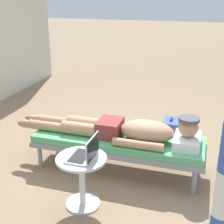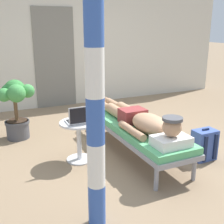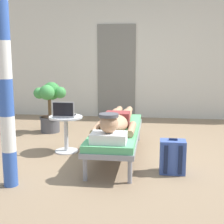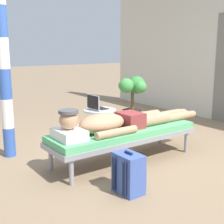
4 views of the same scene
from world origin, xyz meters
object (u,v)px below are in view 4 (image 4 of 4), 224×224
(lounge_chair, at_px, (124,134))
(side_table, at_px, (100,121))
(porch_post, at_px, (3,53))
(person_reclining, at_px, (118,122))
(backpack, at_px, (129,174))
(laptop, at_px, (97,106))
(potted_plant, at_px, (133,95))

(lounge_chair, height_order, side_table, side_table)
(lounge_chair, relative_size, porch_post, 0.74)
(person_reclining, height_order, backpack, person_reclining)
(person_reclining, distance_m, side_table, 0.81)
(porch_post, bearing_deg, laptop, 77.61)
(laptop, distance_m, backpack, 1.64)
(potted_plant, bearing_deg, backpack, -40.41)
(person_reclining, relative_size, porch_post, 0.81)
(backpack, distance_m, porch_post, 2.17)
(lounge_chair, distance_m, potted_plant, 1.88)
(backpack, height_order, porch_post, porch_post)
(person_reclining, relative_size, potted_plant, 2.40)
(laptop, distance_m, porch_post, 1.45)
(lounge_chair, distance_m, side_table, 0.76)
(side_table, height_order, laptop, laptop)
(potted_plant, bearing_deg, porch_post, -81.73)
(side_table, relative_size, backpack, 1.23)
(person_reclining, bearing_deg, laptop, 165.83)
(lounge_chair, height_order, backpack, backpack)
(lounge_chair, xyz_separation_m, porch_post, (-1.02, -1.12, 0.99))
(person_reclining, distance_m, backpack, 0.89)
(lounge_chair, xyz_separation_m, person_reclining, (0.00, -0.10, 0.17))
(person_reclining, bearing_deg, potted_plant, 134.84)
(backpack, bearing_deg, porch_post, -160.72)
(laptop, height_order, potted_plant, potted_plant)
(person_reclining, xyz_separation_m, laptop, (-0.75, 0.19, 0.06))
(laptop, xyz_separation_m, porch_post, (-0.27, -1.21, 0.76))
(person_reclining, bearing_deg, lounge_chair, 90.00)
(person_reclining, distance_m, potted_plant, 1.94)
(side_table, bearing_deg, person_reclining, -17.78)
(potted_plant, bearing_deg, side_table, -61.55)
(side_table, relative_size, laptop, 1.69)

